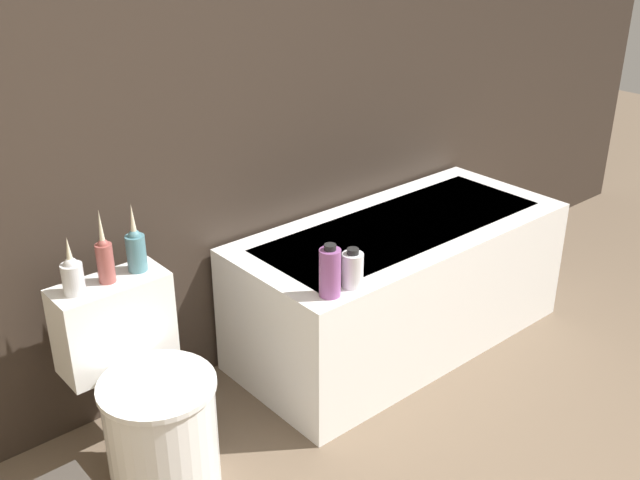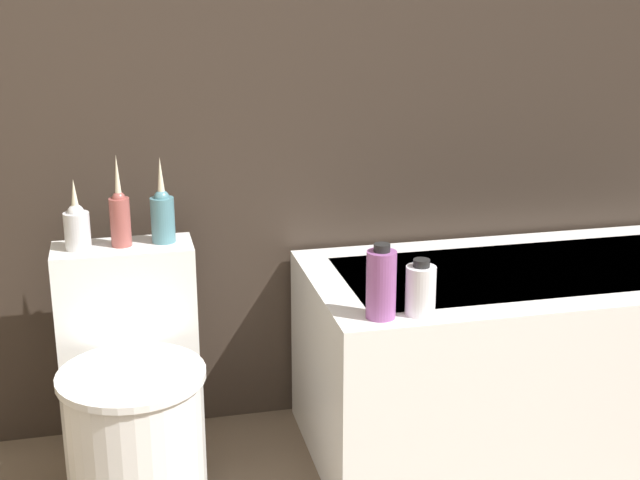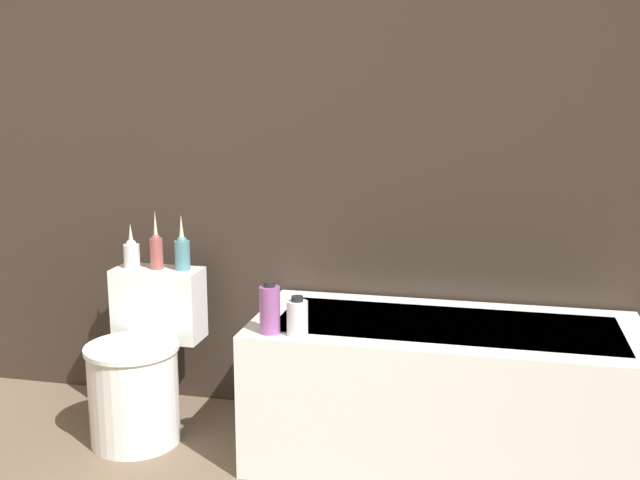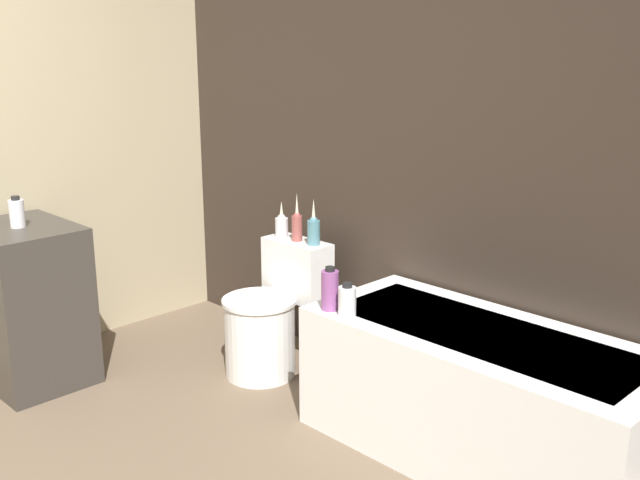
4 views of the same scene
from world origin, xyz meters
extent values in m
cube|color=#332821|center=(0.00, 2.20, 1.30)|extent=(6.40, 0.06, 2.60)
cube|color=white|center=(0.81, 1.81, 0.29)|extent=(1.53, 0.68, 0.58)
cube|color=#B7BCC6|center=(0.81, 1.81, 0.57)|extent=(1.33, 0.48, 0.01)
cylinder|color=white|center=(-0.49, 1.67, 0.21)|extent=(0.38, 0.38, 0.41)
cylinder|color=white|center=(-0.49, 1.67, 0.42)|extent=(0.40, 0.40, 0.02)
cube|color=white|center=(-0.49, 1.95, 0.53)|extent=(0.40, 0.18, 0.32)
cylinder|color=silver|center=(-0.61, 1.95, 0.75)|extent=(0.07, 0.07, 0.11)
sphere|color=silver|center=(-0.61, 1.95, 0.80)|extent=(0.05, 0.05, 0.05)
cone|color=beige|center=(-0.61, 1.95, 0.85)|extent=(0.03, 0.03, 0.10)
cylinder|color=#994C47|center=(-0.49, 1.95, 0.77)|extent=(0.06, 0.06, 0.14)
sphere|color=#994C47|center=(-0.49, 1.95, 0.84)|extent=(0.04, 0.04, 0.04)
cone|color=beige|center=(-0.49, 1.95, 0.90)|extent=(0.02, 0.02, 0.13)
cylinder|color=teal|center=(-0.37, 1.96, 0.76)|extent=(0.07, 0.07, 0.13)
sphere|color=teal|center=(-0.37, 1.96, 0.83)|extent=(0.04, 0.04, 0.04)
cone|color=beige|center=(-0.37, 1.96, 0.89)|extent=(0.02, 0.02, 0.12)
cylinder|color=#8C4C8C|center=(0.16, 1.55, 0.67)|extent=(0.08, 0.08, 0.18)
cylinder|color=black|center=(0.16, 1.55, 0.77)|extent=(0.04, 0.04, 0.02)
cylinder|color=silver|center=(0.27, 1.55, 0.65)|extent=(0.08, 0.08, 0.13)
cylinder|color=black|center=(0.27, 1.55, 0.72)|extent=(0.04, 0.04, 0.02)
camera|label=1|loc=(-1.39, -0.21, 1.90)|focal=42.00mm
camera|label=2|loc=(-0.49, -0.52, 1.48)|focal=50.00mm
camera|label=3|loc=(0.95, -1.05, 1.50)|focal=42.00mm
camera|label=4|loc=(2.38, -0.73, 1.78)|focal=42.00mm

